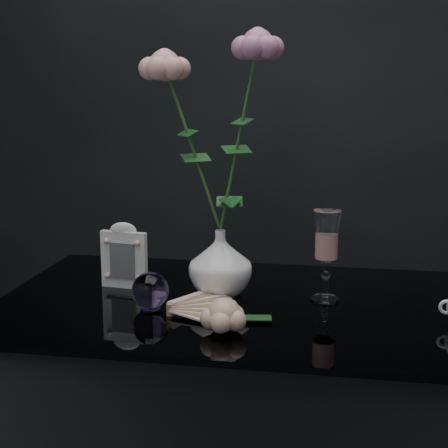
% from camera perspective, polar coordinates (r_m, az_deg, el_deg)
% --- Properties ---
extents(vase, '(0.13, 0.13, 0.13)m').
position_cam_1_polar(vase, '(1.36, -0.31, -3.25)').
color(vase, white).
rests_on(vase, table).
extents(wine_glass, '(0.06, 0.06, 0.18)m').
position_cam_1_polar(wine_glass, '(1.34, 8.49, -2.64)').
color(wine_glass, white).
rests_on(wine_glass, table).
extents(picture_frame, '(0.11, 0.09, 0.14)m').
position_cam_1_polar(picture_frame, '(1.43, -8.31, -2.57)').
color(picture_frame, white).
rests_on(picture_frame, table).
extents(paperweight, '(0.07, 0.07, 0.07)m').
position_cam_1_polar(paperweight, '(1.30, -6.14, -5.52)').
color(paperweight, '#8B6FB4').
rests_on(paperweight, table).
extents(paper_fan, '(0.26, 0.20, 0.03)m').
position_cam_1_polar(paper_fan, '(1.26, -4.47, -7.01)').
color(paper_fan, beige).
rests_on(paper_fan, table).
extents(loose_rose, '(0.19, 0.21, 0.06)m').
position_cam_1_polar(loose_rose, '(1.18, -0.01, -7.58)').
color(loose_rose, '#E5B394').
rests_on(loose_rose, table).
extents(roses, '(0.25, 0.11, 0.43)m').
position_cam_1_polar(roses, '(1.32, -0.80, 8.27)').
color(roses, '#E79E96').
rests_on(roses, vase).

